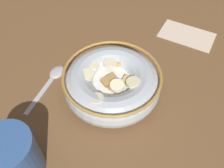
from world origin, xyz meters
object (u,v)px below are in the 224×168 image
object	(u,v)px
coffee_mug	(13,157)
folded_napkin	(187,35)
cereal_bowl	(112,83)
spoon	(52,77)

from	to	relation	value
coffee_mug	folded_napkin	distance (cm)	49.96
coffee_mug	cereal_bowl	bearing A→B (deg)	-79.96
coffee_mug	spoon	bearing A→B (deg)	-42.25
coffee_mug	folded_napkin	xyz separation A→B (cm)	(7.65, -49.14, -4.66)
cereal_bowl	coffee_mug	xyz separation A→B (cm)	(-3.90, 22.01, 1.48)
coffee_mug	folded_napkin	size ratio (longest dim) A/B	0.82
cereal_bowl	folded_napkin	xyz separation A→B (cm)	(3.76, -27.13, -3.18)
folded_napkin	cereal_bowl	bearing A→B (deg)	97.88
cereal_bowl	folded_napkin	bearing A→B (deg)	-82.12
spoon	coffee_mug	world-z (taller)	coffee_mug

